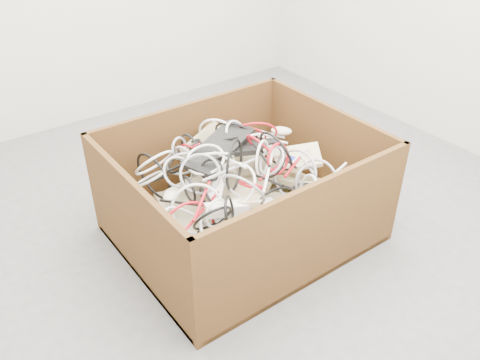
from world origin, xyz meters
TOP-DOWN VIEW (x-y plane):
  - ground at (0.00, 0.00)m, footprint 3.00×3.00m
  - cardboard_box at (-0.15, -0.17)m, footprint 1.11×0.93m
  - keyboard_pile at (-0.09, -0.17)m, footprint 1.09×0.94m
  - mice_scatter at (-0.12, -0.21)m, footprint 0.88×0.66m
  - power_strip_left at (-0.30, -0.22)m, footprint 0.22×0.23m
  - power_strip_right at (-0.30, -0.38)m, footprint 0.32×0.13m
  - vga_plug at (0.12, -0.22)m, footprint 0.06×0.06m
  - cable_tangle at (-0.21, -0.17)m, footprint 0.97×0.80m

SIDE VIEW (x-z plane):
  - ground at x=0.00m, z-range 0.00..0.00m
  - cardboard_box at x=-0.15m, z-range -0.13..0.41m
  - keyboard_pile at x=-0.09m, z-range 0.10..0.49m
  - power_strip_right at x=-0.30m, z-range 0.30..0.40m
  - power_strip_left at x=-0.30m, z-range 0.30..0.41m
  - vga_plug at x=0.12m, z-range 0.34..0.37m
  - mice_scatter at x=-0.12m, z-range 0.26..0.45m
  - cable_tangle at x=-0.21m, z-range 0.15..0.63m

